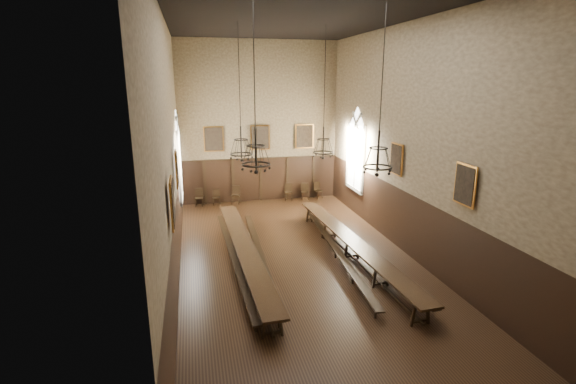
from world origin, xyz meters
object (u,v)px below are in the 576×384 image
object	(u,v)px
chair_0	(199,201)
chandelier_front_left	(256,154)
chandelier_back_left	(241,146)
bench_left_outer	(234,259)
bench_right_outer	(357,248)
chair_1	(217,200)
chair_6	(305,195)
chandelier_front_right	(378,157)
chair_7	(318,193)
chair_5	(289,195)
table_left	(245,256)
chair_2	(236,198)
table_right	(352,249)
bench_right_inner	(336,251)
chandelier_back_right	(323,145)
bench_left_inner	(260,257)

from	to	relation	value
chair_0	chandelier_front_left	xyz separation A→B (m)	(1.54, -11.40, 4.52)
chandelier_back_left	bench_left_outer	bearing A→B (deg)	-106.48
bench_right_outer	chair_1	world-z (taller)	chair_1
chair_6	chandelier_front_right	distance (m)	11.95
chair_7	chandelier_front_right	world-z (taller)	chandelier_front_right
chair_1	chair_5	bearing A→B (deg)	-1.16
table_left	chair_7	world-z (taller)	chair_7
chair_2	chandelier_front_right	bearing A→B (deg)	-58.40
table_right	chair_6	world-z (taller)	chair_6
chair_1	chair_2	distance (m)	1.09
bench_right_inner	chandelier_back_right	world-z (taller)	chandelier_back_right
chair_7	chandelier_back_left	bearing A→B (deg)	-150.45
table_left	bench_right_inner	bearing A→B (deg)	-1.50
chair_6	chandelier_back_left	distance (m)	8.43
chair_1	chair_2	xyz separation A→B (m)	(1.08, -0.01, 0.04)
chair_1	chandelier_front_right	size ratio (longest dim) A/B	0.18
bench_right_inner	chair_1	size ratio (longest dim) A/B	10.76
bench_left_outer	chair_0	distance (m)	8.36
chair_0	chair_2	world-z (taller)	chair_2
table_left	chair_5	size ratio (longest dim) A/B	10.56
table_right	bench_right_outer	distance (m)	0.49
table_right	chair_0	world-z (taller)	chair_0
chair_7	chandelier_back_left	world-z (taller)	chandelier_back_left
bench_left_outer	chandelier_front_left	size ratio (longest dim) A/B	2.10
chandelier_back_left	table_left	bearing A→B (deg)	-96.26
chair_5	bench_left_outer	bearing A→B (deg)	-104.11
chair_0	chair_7	size ratio (longest dim) A/B	1.02
chair_2	chair_6	bearing A→B (deg)	14.51
bench_left_inner	chandelier_back_right	distance (m)	5.58
chair_2	chandelier_back_right	bearing A→B (deg)	-46.45
table_right	chandelier_front_left	size ratio (longest dim) A/B	2.28
chandelier_back_right	table_left	bearing A→B (deg)	-147.59
bench_left_outer	chair_6	world-z (taller)	chair_6
chandelier_front_left	bench_left_inner	bearing A→B (deg)	80.05
chair_6	chandelier_front_right	xyz separation A→B (m)	(-0.76, -11.15, 4.22)
bench_left_inner	chair_7	xyz separation A→B (m)	(4.91, 8.42, 0.02)
chair_0	chair_5	distance (m)	5.16
chair_0	chandelier_front_left	world-z (taller)	chandelier_front_left
chair_1	chandelier_back_right	size ratio (longest dim) A/B	0.17
bench_right_outer	chandelier_front_left	world-z (taller)	chandelier_front_left
table_left	table_right	distance (m)	4.18
chair_0	chair_7	bearing A→B (deg)	7.69
chandelier_back_left	chandelier_front_left	bearing A→B (deg)	-92.19
chair_0	chandelier_back_left	bearing A→B (deg)	-66.75
chair_1	chair_7	size ratio (longest dim) A/B	0.92
chair_2	chair_7	distance (m)	4.94
chair_6	chandelier_back_right	bearing A→B (deg)	-87.83
chair_5	chair_6	world-z (taller)	chair_5
chair_5	chandelier_front_left	bearing A→B (deg)	-95.64
chandelier_front_left	chandelier_front_right	world-z (taller)	same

